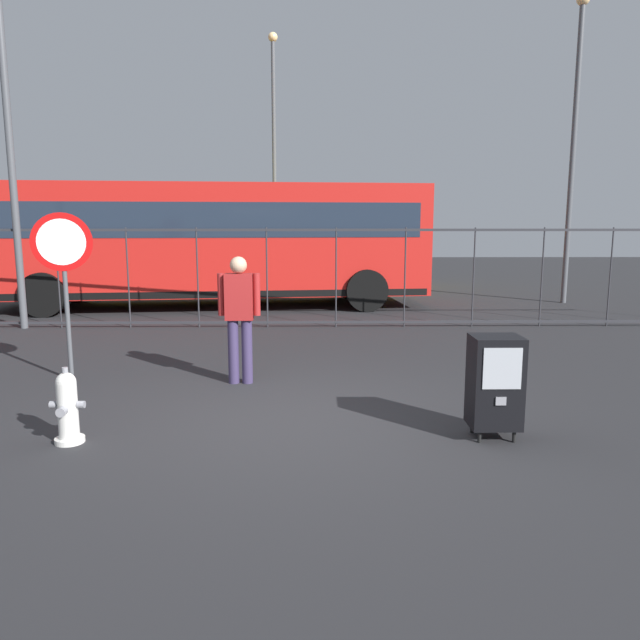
{
  "coord_description": "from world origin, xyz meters",
  "views": [
    {
      "loc": [
        0.19,
        -6.16,
        2.11
      ],
      "look_at": [
        0.3,
        1.2,
        0.9
      ],
      "focal_mm": 33.63,
      "sensor_mm": 36.0,
      "label": 1
    }
  ],
  "objects_px": {
    "fire_hydrant": "(67,408)",
    "bus_far": "(244,234)",
    "street_light_far_left": "(274,144)",
    "newspaper_box_primary": "(495,382)",
    "pedestrian": "(239,312)",
    "street_light_near_left": "(4,69)",
    "bus_near": "(211,238)",
    "street_light_near_right": "(574,130)",
    "stop_sign": "(63,261)"
  },
  "relations": [
    {
      "from": "bus_near",
      "to": "bus_far",
      "type": "bearing_deg",
      "value": 80.97
    },
    {
      "from": "street_light_far_left",
      "to": "bus_far",
      "type": "bearing_deg",
      "value": -119.08
    },
    {
      "from": "fire_hydrant",
      "to": "newspaper_box_primary",
      "type": "distance_m",
      "value": 4.14
    },
    {
      "from": "stop_sign",
      "to": "bus_near",
      "type": "relative_size",
      "value": 0.21
    },
    {
      "from": "pedestrian",
      "to": "street_light_near_left",
      "type": "bearing_deg",
      "value": 138.86
    },
    {
      "from": "stop_sign",
      "to": "street_light_near_left",
      "type": "bearing_deg",
      "value": 121.99
    },
    {
      "from": "fire_hydrant",
      "to": "pedestrian",
      "type": "distance_m",
      "value": 2.64
    },
    {
      "from": "newspaper_box_primary",
      "to": "bus_far",
      "type": "distance_m",
      "value": 14.65
    },
    {
      "from": "fire_hydrant",
      "to": "bus_far",
      "type": "xyz_separation_m",
      "value": [
        0.15,
        14.13,
        1.36
      ]
    },
    {
      "from": "pedestrian",
      "to": "stop_sign",
      "type": "bearing_deg",
      "value": 175.62
    },
    {
      "from": "bus_near",
      "to": "street_light_near_right",
      "type": "distance_m",
      "value": 9.52
    },
    {
      "from": "stop_sign",
      "to": "pedestrian",
      "type": "bearing_deg",
      "value": -4.38
    },
    {
      "from": "fire_hydrant",
      "to": "bus_far",
      "type": "bearing_deg",
      "value": 89.39
    },
    {
      "from": "newspaper_box_primary",
      "to": "pedestrian",
      "type": "xyz_separation_m",
      "value": [
        -2.72,
        2.08,
        0.38
      ]
    },
    {
      "from": "stop_sign",
      "to": "bus_far",
      "type": "height_order",
      "value": "bus_far"
    },
    {
      "from": "newspaper_box_primary",
      "to": "pedestrian",
      "type": "bearing_deg",
      "value": 142.69
    },
    {
      "from": "street_light_near_left",
      "to": "street_light_far_left",
      "type": "bearing_deg",
      "value": 64.5
    },
    {
      "from": "newspaper_box_primary",
      "to": "street_light_near_left",
      "type": "height_order",
      "value": "street_light_near_left"
    },
    {
      "from": "fire_hydrant",
      "to": "bus_near",
      "type": "xyz_separation_m",
      "value": [
        -0.12,
        9.41,
        1.36
      ]
    },
    {
      "from": "newspaper_box_primary",
      "to": "pedestrian",
      "type": "relative_size",
      "value": 0.61
    },
    {
      "from": "bus_far",
      "to": "street_light_near_right",
      "type": "xyz_separation_m",
      "value": [
        8.85,
        -4.12,
        2.68
      ]
    },
    {
      "from": "pedestrian",
      "to": "street_light_near_left",
      "type": "height_order",
      "value": "street_light_near_left"
    },
    {
      "from": "fire_hydrant",
      "to": "bus_far",
      "type": "relative_size",
      "value": 0.07
    },
    {
      "from": "street_light_near_left",
      "to": "street_light_near_right",
      "type": "xyz_separation_m",
      "value": [
        12.42,
        3.64,
        -0.55
      ]
    },
    {
      "from": "street_light_near_right",
      "to": "street_light_near_left",
      "type": "bearing_deg",
      "value": -163.66
    },
    {
      "from": "newspaper_box_primary",
      "to": "bus_far",
      "type": "bearing_deg",
      "value": 105.81
    },
    {
      "from": "fire_hydrant",
      "to": "street_light_far_left",
      "type": "relative_size",
      "value": 0.09
    },
    {
      "from": "fire_hydrant",
      "to": "street_light_near_left",
      "type": "distance_m",
      "value": 8.56
    },
    {
      "from": "bus_near",
      "to": "street_light_near_right",
      "type": "bearing_deg",
      "value": -2.01
    },
    {
      "from": "fire_hydrant",
      "to": "stop_sign",
      "type": "relative_size",
      "value": 0.33
    },
    {
      "from": "street_light_near_left",
      "to": "street_light_near_right",
      "type": "distance_m",
      "value": 12.95
    },
    {
      "from": "newspaper_box_primary",
      "to": "street_light_near_right",
      "type": "relative_size",
      "value": 0.13
    },
    {
      "from": "fire_hydrant",
      "to": "stop_sign",
      "type": "xyz_separation_m",
      "value": [
        -0.9,
        2.33,
        1.25
      ]
    },
    {
      "from": "fire_hydrant",
      "to": "street_light_near_right",
      "type": "distance_m",
      "value": 14.05
    },
    {
      "from": "stop_sign",
      "to": "bus_near",
      "type": "distance_m",
      "value": 7.13
    },
    {
      "from": "street_light_near_left",
      "to": "bus_near",
      "type": "bearing_deg",
      "value": 42.74
    },
    {
      "from": "bus_near",
      "to": "bus_far",
      "type": "xyz_separation_m",
      "value": [
        0.27,
        4.72,
        0.0
      ]
    },
    {
      "from": "newspaper_box_primary",
      "to": "bus_near",
      "type": "xyz_separation_m",
      "value": [
        -4.25,
        9.34,
        1.14
      ]
    },
    {
      "from": "fire_hydrant",
      "to": "street_light_far_left",
      "type": "bearing_deg",
      "value": 86.09
    },
    {
      "from": "street_light_near_left",
      "to": "newspaper_box_primary",
      "type": "bearing_deg",
      "value": -39.8
    },
    {
      "from": "stop_sign",
      "to": "street_light_near_right",
      "type": "distance_m",
      "value": 12.83
    },
    {
      "from": "bus_far",
      "to": "street_light_near_left",
      "type": "height_order",
      "value": "street_light_near_left"
    },
    {
      "from": "stop_sign",
      "to": "pedestrian",
      "type": "height_order",
      "value": "stop_sign"
    },
    {
      "from": "pedestrian",
      "to": "street_light_near_right",
      "type": "bearing_deg",
      "value": 45.98
    },
    {
      "from": "bus_near",
      "to": "stop_sign",
      "type": "bearing_deg",
      "value": -101.99
    },
    {
      "from": "fire_hydrant",
      "to": "pedestrian",
      "type": "relative_size",
      "value": 0.45
    },
    {
      "from": "stop_sign",
      "to": "street_light_far_left",
      "type": "relative_size",
      "value": 0.27
    },
    {
      "from": "street_light_near_left",
      "to": "fire_hydrant",
      "type": "bearing_deg",
      "value": -61.76
    },
    {
      "from": "stop_sign",
      "to": "newspaper_box_primary",
      "type": "bearing_deg",
      "value": -24.14
    },
    {
      "from": "street_light_near_left",
      "to": "bus_far",
      "type": "bearing_deg",
      "value": 65.3
    }
  ]
}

